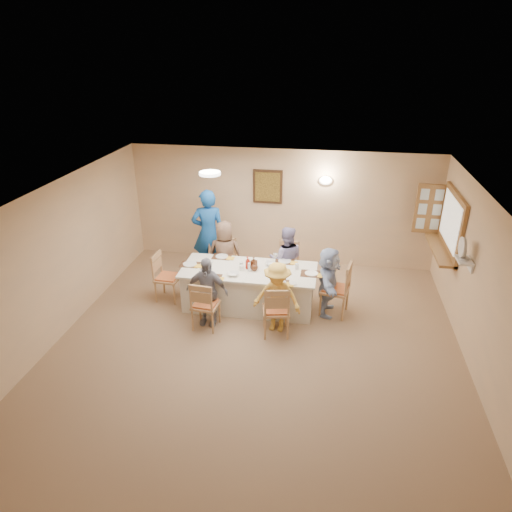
% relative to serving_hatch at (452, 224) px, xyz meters
% --- Properties ---
extents(ground, '(7.00, 7.00, 0.00)m').
position_rel_serving_hatch_xyz_m(ground, '(-3.21, -2.40, -1.50)').
color(ground, '#A0815F').
extents(room_walls, '(7.00, 7.00, 7.00)m').
position_rel_serving_hatch_xyz_m(room_walls, '(-3.21, -2.40, 0.01)').
color(room_walls, '#E4BA8A').
rests_on(room_walls, ground).
extents(wall_picture, '(0.62, 0.05, 0.72)m').
position_rel_serving_hatch_xyz_m(wall_picture, '(-3.51, 1.06, 0.20)').
color(wall_picture, '#3F2516').
rests_on(wall_picture, room_walls).
extents(wall_sconce, '(0.26, 0.09, 0.18)m').
position_rel_serving_hatch_xyz_m(wall_sconce, '(-2.31, 1.04, 0.40)').
color(wall_sconce, white).
rests_on(wall_sconce, room_walls).
extents(ceiling_light, '(0.36, 0.36, 0.05)m').
position_rel_serving_hatch_xyz_m(ceiling_light, '(-4.21, -0.90, 0.97)').
color(ceiling_light, white).
rests_on(ceiling_light, room_walls).
extents(serving_hatch, '(0.06, 1.50, 1.15)m').
position_rel_serving_hatch_xyz_m(serving_hatch, '(0.00, 0.00, 0.00)').
color(serving_hatch, olive).
rests_on(serving_hatch, room_walls).
extents(hatch_sill, '(0.30, 1.50, 0.05)m').
position_rel_serving_hatch_xyz_m(hatch_sill, '(-0.12, 0.00, -0.53)').
color(hatch_sill, olive).
rests_on(hatch_sill, room_walls).
extents(shutter_door, '(0.55, 0.04, 1.00)m').
position_rel_serving_hatch_xyz_m(shutter_door, '(-0.26, 0.76, 0.00)').
color(shutter_door, olive).
rests_on(shutter_door, room_walls).
extents(fan_shelf, '(0.22, 0.36, 0.03)m').
position_rel_serving_hatch_xyz_m(fan_shelf, '(-0.08, -1.35, -0.10)').
color(fan_shelf, white).
rests_on(fan_shelf, room_walls).
extents(desk_fan, '(0.30, 0.30, 0.28)m').
position_rel_serving_hatch_xyz_m(desk_fan, '(-0.11, -1.35, 0.05)').
color(desk_fan, '#A5A5A8').
rests_on(desk_fan, fan_shelf).
extents(dining_table, '(2.42, 1.02, 0.76)m').
position_rel_serving_hatch_xyz_m(dining_table, '(-3.55, -0.96, -1.12)').
color(dining_table, silver).
rests_on(dining_table, ground).
extents(chair_back_left, '(0.51, 0.51, 0.91)m').
position_rel_serving_hatch_xyz_m(chair_back_left, '(-4.15, -0.16, -1.05)').
color(chair_back_left, tan).
rests_on(chair_back_left, ground).
extents(chair_back_right, '(0.51, 0.51, 0.94)m').
position_rel_serving_hatch_xyz_m(chair_back_right, '(-2.95, -0.16, -1.03)').
color(chair_back_right, tan).
rests_on(chair_back_right, ground).
extents(chair_front_left, '(0.47, 0.47, 0.91)m').
position_rel_serving_hatch_xyz_m(chair_front_left, '(-4.15, -1.76, -1.05)').
color(chair_front_left, tan).
rests_on(chair_front_left, ground).
extents(chair_front_right, '(0.53, 0.53, 0.94)m').
position_rel_serving_hatch_xyz_m(chair_front_right, '(-2.95, -1.76, -1.03)').
color(chair_front_right, tan).
rests_on(chair_front_right, ground).
extents(chair_left_end, '(0.47, 0.47, 0.93)m').
position_rel_serving_hatch_xyz_m(chair_left_end, '(-5.10, -0.96, -1.03)').
color(chair_left_end, tan).
rests_on(chair_left_end, ground).
extents(chair_right_end, '(0.57, 0.57, 1.02)m').
position_rel_serving_hatch_xyz_m(chair_right_end, '(-2.00, -0.96, -0.99)').
color(chair_right_end, tan).
rests_on(chair_right_end, ground).
extents(diner_back_left, '(0.76, 0.58, 1.38)m').
position_rel_serving_hatch_xyz_m(diner_back_left, '(-4.15, -0.28, -0.81)').
color(diner_back_left, brown).
rests_on(diner_back_left, ground).
extents(diner_back_right, '(0.76, 0.65, 1.35)m').
position_rel_serving_hatch_xyz_m(diner_back_right, '(-2.95, -0.28, -0.83)').
color(diner_back_right, '#8B83B5').
rests_on(diner_back_right, ground).
extents(diner_front_left, '(0.76, 0.38, 1.25)m').
position_rel_serving_hatch_xyz_m(diner_front_left, '(-4.15, -1.64, -0.87)').
color(diner_front_left, gray).
rests_on(diner_front_left, ground).
extents(diner_front_right, '(0.93, 0.68, 1.25)m').
position_rel_serving_hatch_xyz_m(diner_front_right, '(-2.95, -1.64, -0.88)').
color(diner_front_right, '#F6BE4B').
rests_on(diner_front_right, ground).
extents(diner_right_end, '(1.23, 0.50, 1.28)m').
position_rel_serving_hatch_xyz_m(diner_right_end, '(-2.13, -0.96, -0.86)').
color(diner_right_end, '#AFC3EA').
rests_on(diner_right_end, ground).
extents(caregiver, '(0.89, 0.77, 1.85)m').
position_rel_serving_hatch_xyz_m(caregiver, '(-4.60, 0.19, -0.58)').
color(caregiver, '#1753A7').
rests_on(caregiver, ground).
extents(placemat_fl, '(0.37, 0.28, 0.01)m').
position_rel_serving_hatch_xyz_m(placemat_fl, '(-4.15, -1.38, -0.74)').
color(placemat_fl, '#472B19').
rests_on(placemat_fl, dining_table).
extents(plate_fl, '(0.25, 0.25, 0.02)m').
position_rel_serving_hatch_xyz_m(plate_fl, '(-4.15, -1.38, -0.73)').
color(plate_fl, white).
rests_on(plate_fl, dining_table).
extents(napkin_fl, '(0.13, 0.13, 0.01)m').
position_rel_serving_hatch_xyz_m(napkin_fl, '(-3.97, -1.43, -0.73)').
color(napkin_fl, yellow).
rests_on(napkin_fl, dining_table).
extents(placemat_fr, '(0.32, 0.24, 0.01)m').
position_rel_serving_hatch_xyz_m(placemat_fr, '(-2.95, -1.38, -0.74)').
color(placemat_fr, '#472B19').
rests_on(placemat_fr, dining_table).
extents(plate_fr, '(0.24, 0.24, 0.01)m').
position_rel_serving_hatch_xyz_m(plate_fr, '(-2.95, -1.38, -0.73)').
color(plate_fr, white).
rests_on(plate_fr, dining_table).
extents(napkin_fr, '(0.15, 0.15, 0.01)m').
position_rel_serving_hatch_xyz_m(napkin_fr, '(-2.77, -1.43, -0.73)').
color(napkin_fr, yellow).
rests_on(napkin_fr, dining_table).
extents(placemat_bl, '(0.35, 0.26, 0.01)m').
position_rel_serving_hatch_xyz_m(placemat_bl, '(-4.15, -0.54, -0.74)').
color(placemat_bl, '#472B19').
rests_on(placemat_bl, dining_table).
extents(plate_bl, '(0.24, 0.24, 0.01)m').
position_rel_serving_hatch_xyz_m(plate_bl, '(-4.15, -0.54, -0.73)').
color(plate_bl, white).
rests_on(plate_bl, dining_table).
extents(napkin_bl, '(0.14, 0.14, 0.01)m').
position_rel_serving_hatch_xyz_m(napkin_bl, '(-3.97, -0.59, -0.73)').
color(napkin_bl, yellow).
rests_on(napkin_bl, dining_table).
extents(placemat_br, '(0.36, 0.26, 0.01)m').
position_rel_serving_hatch_xyz_m(placemat_br, '(-2.95, -0.54, -0.74)').
color(placemat_br, '#472B19').
rests_on(placemat_br, dining_table).
extents(plate_br, '(0.24, 0.24, 0.02)m').
position_rel_serving_hatch_xyz_m(plate_br, '(-2.95, -0.54, -0.73)').
color(plate_br, white).
rests_on(plate_br, dining_table).
extents(napkin_br, '(0.13, 0.13, 0.01)m').
position_rel_serving_hatch_xyz_m(napkin_br, '(-2.77, -0.59, -0.73)').
color(napkin_br, yellow).
rests_on(napkin_br, dining_table).
extents(placemat_le, '(0.35, 0.26, 0.01)m').
position_rel_serving_hatch_xyz_m(placemat_le, '(-4.65, -0.96, -0.74)').
color(placemat_le, '#472B19').
rests_on(placemat_le, dining_table).
extents(plate_le, '(0.25, 0.25, 0.02)m').
position_rel_serving_hatch_xyz_m(plate_le, '(-4.65, -0.96, -0.73)').
color(plate_le, white).
rests_on(plate_le, dining_table).
extents(napkin_le, '(0.14, 0.14, 0.01)m').
position_rel_serving_hatch_xyz_m(napkin_le, '(-4.47, -1.01, -0.73)').
color(napkin_le, yellow).
rests_on(napkin_le, dining_table).
extents(placemat_re, '(0.38, 0.28, 0.01)m').
position_rel_serving_hatch_xyz_m(placemat_re, '(-2.43, -0.96, -0.74)').
color(placemat_re, '#472B19').
rests_on(placemat_re, dining_table).
extents(plate_re, '(0.23, 0.23, 0.01)m').
position_rel_serving_hatch_xyz_m(plate_re, '(-2.43, -0.96, -0.73)').
color(plate_re, white).
rests_on(plate_re, dining_table).
extents(napkin_re, '(0.15, 0.15, 0.01)m').
position_rel_serving_hatch_xyz_m(napkin_re, '(-2.25, -1.01, -0.73)').
color(napkin_re, yellow).
rests_on(napkin_re, dining_table).
extents(teacup_a, '(0.10, 0.10, 0.08)m').
position_rel_serving_hatch_xyz_m(teacup_a, '(-4.33, -1.29, -0.70)').
color(teacup_a, white).
rests_on(teacup_a, dining_table).
extents(teacup_b, '(0.11, 0.11, 0.09)m').
position_rel_serving_hatch_xyz_m(teacup_b, '(-3.13, -0.41, -0.70)').
color(teacup_b, white).
rests_on(teacup_b, dining_table).
extents(bowl_a, '(0.24, 0.24, 0.05)m').
position_rel_serving_hatch_xyz_m(bowl_a, '(-3.77, -1.24, -0.72)').
color(bowl_a, white).
rests_on(bowl_a, dining_table).
extents(bowl_b, '(0.26, 0.26, 0.06)m').
position_rel_serving_hatch_xyz_m(bowl_b, '(-3.18, -0.74, -0.71)').
color(bowl_b, white).
rests_on(bowl_b, dining_table).
extents(condiment_ketchup, '(0.16, 0.16, 0.24)m').
position_rel_serving_hatch_xyz_m(condiment_ketchup, '(-3.57, -0.94, -0.62)').
color(condiment_ketchup, '#A31C0D').
rests_on(condiment_ketchup, dining_table).
extents(condiment_brown, '(0.16, 0.16, 0.20)m').
position_rel_serving_hatch_xyz_m(condiment_brown, '(-3.47, -0.87, -0.64)').
color(condiment_brown, '#502915').
rests_on(condiment_brown, dining_table).
extents(condiment_malt, '(0.19, 0.19, 0.16)m').
position_rel_serving_hatch_xyz_m(condiment_malt, '(-3.44, -0.99, -0.66)').
color(condiment_malt, '#502915').
rests_on(condiment_malt, dining_table).
extents(drinking_glass, '(0.06, 0.06, 0.10)m').
position_rel_serving_hatch_xyz_m(drinking_glass, '(-3.70, -0.91, -0.68)').
color(drinking_glass, silver).
rests_on(drinking_glass, dining_table).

